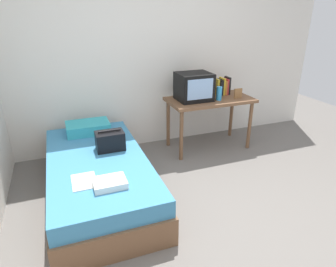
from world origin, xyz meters
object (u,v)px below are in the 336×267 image
at_px(book_row, 222,87).
at_px(desk, 210,105).
at_px(picture_frame, 238,93).
at_px(remote_dark, 113,182).
at_px(magazine, 84,181).
at_px(folded_towel, 110,183).
at_px(water_bottle, 219,93).
at_px(tv, 194,87).
at_px(handbag, 110,141).
at_px(pillow, 88,127).
at_px(bed, 99,177).

bearing_deg(book_row, desk, -151.61).
distance_m(picture_frame, remote_dark, 2.25).
xyz_separation_m(picture_frame, magazine, (-2.17, -0.96, -0.35)).
bearing_deg(folded_towel, desk, 37.39).
bearing_deg(desk, remote_dark, -142.66).
bearing_deg(water_bottle, tv, 157.47).
relative_size(handbag, magazine, 1.03).
xyz_separation_m(tv, book_row, (0.50, 0.12, -0.07)).
bearing_deg(book_row, pillow, -177.77).
xyz_separation_m(book_row, picture_frame, (0.10, -0.26, -0.04)).
distance_m(bed, remote_dark, 0.59).
distance_m(tv, water_bottle, 0.35).
bearing_deg(water_bottle, handbag, -165.38).
bearing_deg(bed, pillow, 89.77).
height_order(water_bottle, remote_dark, water_bottle).
xyz_separation_m(picture_frame, remote_dark, (-1.94, -1.08, -0.34)).
bearing_deg(desk, book_row, 28.39).
relative_size(tv, handbag, 1.47).
distance_m(pillow, remote_dark, 1.27).
distance_m(bed, pillow, 0.78).
distance_m(magazine, folded_towel, 0.25).
bearing_deg(picture_frame, tv, 166.68).
bearing_deg(desk, folded_towel, -142.61).
distance_m(picture_frame, folded_towel, 2.29).
bearing_deg(desk, tv, 175.09).
distance_m(book_row, folded_towel, 2.34).
bearing_deg(tv, remote_dark, -137.53).
xyz_separation_m(magazine, folded_towel, (0.20, -0.15, 0.02)).
xyz_separation_m(tv, picture_frame, (0.60, -0.14, -0.11)).
height_order(picture_frame, magazine, picture_frame).
height_order(water_bottle, folded_towel, water_bottle).
relative_size(picture_frame, remote_dark, 0.86).
height_order(water_bottle, handbag, water_bottle).
relative_size(book_row, handbag, 0.81).
bearing_deg(picture_frame, water_bottle, 177.44).
distance_m(tv, book_row, 0.51).
bearing_deg(folded_towel, magazine, 143.99).
height_order(desk, magazine, desk).
bearing_deg(tv, picture_frame, -13.32).
relative_size(tv, folded_towel, 1.57).
bearing_deg(tv, bed, -153.93).
xyz_separation_m(desk, picture_frame, (0.36, -0.12, 0.16)).
relative_size(picture_frame, folded_towel, 0.48).
xyz_separation_m(bed, handbag, (0.17, 0.16, 0.32)).
bearing_deg(handbag, picture_frame, 12.01).
xyz_separation_m(desk, magazine, (-1.81, -1.08, -0.19)).
bearing_deg(handbag, folded_towel, -100.95).
bearing_deg(remote_dark, picture_frame, 29.19).
height_order(magazine, remote_dark, remote_dark).
height_order(desk, water_bottle, water_bottle).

